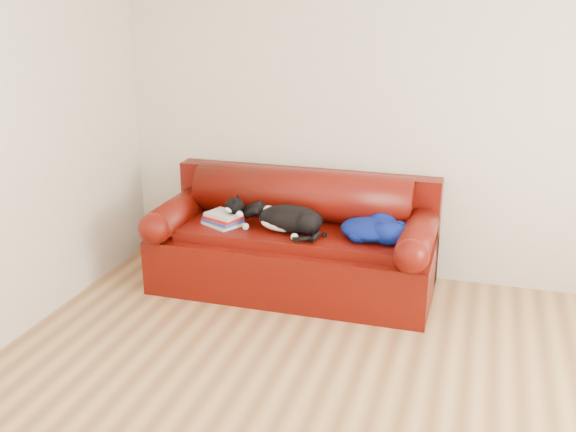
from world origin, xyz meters
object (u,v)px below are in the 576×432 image
(sofa_base, at_px, (293,259))
(cat, at_px, (289,219))
(blanket, at_px, (373,228))
(book_stack, at_px, (223,219))

(sofa_base, relative_size, cat, 3.20)
(blanket, bearing_deg, sofa_base, 175.01)
(sofa_base, height_order, blanket, blanket)
(book_stack, height_order, cat, cat)
(book_stack, height_order, blanket, blanket)
(sofa_base, bearing_deg, cat, -91.83)
(sofa_base, distance_m, cat, 0.38)
(book_stack, bearing_deg, cat, 0.27)
(cat, distance_m, blanket, 0.62)
(sofa_base, bearing_deg, blanket, -4.99)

